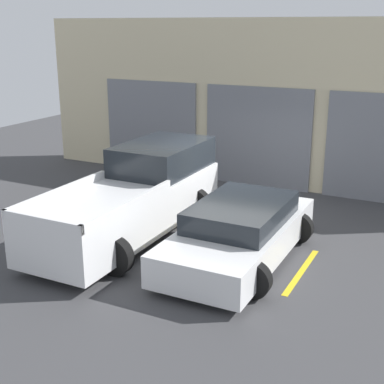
% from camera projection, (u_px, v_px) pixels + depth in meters
% --- Properties ---
extents(ground_plane, '(28.00, 28.00, 0.00)m').
position_uv_depth(ground_plane, '(222.00, 217.00, 13.26)').
color(ground_plane, '#3D3D3F').
extents(shophouse_building, '(14.90, 0.68, 4.75)m').
position_uv_depth(shophouse_building, '(269.00, 106.00, 15.36)').
color(shophouse_building, beige).
rests_on(shophouse_building, ground).
extents(pickup_truck, '(2.35, 5.55, 1.86)m').
position_uv_depth(pickup_truck, '(136.00, 196.00, 12.01)').
color(pickup_truck, white).
rests_on(pickup_truck, ground).
extents(sedan_white, '(2.30, 4.46, 1.19)m').
position_uv_depth(sedan_white, '(240.00, 232.00, 10.73)').
color(sedan_white, white).
rests_on(sedan_white, ground).
extents(parking_stripe_far_left, '(0.12, 2.20, 0.01)m').
position_uv_depth(parking_stripe_far_left, '(83.00, 227.00, 12.57)').
color(parking_stripe_far_left, gold).
rests_on(parking_stripe_far_left, ground).
extents(parking_stripe_left, '(0.12, 2.20, 0.01)m').
position_uv_depth(parking_stripe_left, '(182.00, 247.00, 11.44)').
color(parking_stripe_left, gold).
rests_on(parking_stripe_left, ground).
extents(parking_stripe_centre, '(0.12, 2.20, 0.01)m').
position_uv_depth(parking_stripe_centre, '(301.00, 271.00, 10.32)').
color(parking_stripe_centre, gold).
rests_on(parking_stripe_centre, ground).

